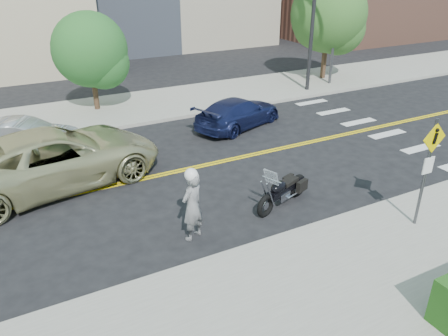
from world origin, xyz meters
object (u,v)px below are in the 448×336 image
motorcycle (283,184)px  parked_car_blue (238,113)px  motorcyclist (192,204)px  suv (56,158)px  parked_car_silver (24,137)px  pedestrian_sign (428,163)px

motorcycle → parked_car_blue: motorcycle is taller
motorcyclist → motorcycle: bearing=161.5°
motorcycle → suv: 7.22m
motorcyclist → parked_car_blue: motorcyclist is taller
suv → parked_car_blue: suv is taller
parked_car_silver → parked_car_blue: size_ratio=0.89×
motorcycle → parked_car_silver: size_ratio=0.58×
motorcyclist → suv: motorcyclist is taller
motorcycle → parked_car_blue: (2.16, 6.50, -0.05)m
pedestrian_sign → parked_car_blue: (-0.30, 9.24, -1.32)m
parked_car_silver → parked_car_blue: parked_car_silver is taller
motorcyclist → parked_car_silver: 8.75m
motorcycle → motorcyclist: bearing=166.0°
suv → parked_car_blue: (7.81, 2.01, -0.29)m
pedestrian_sign → suv: pedestrian_sign is taller
suv → parked_car_silver: bearing=1.4°
motorcyclist → parked_car_blue: size_ratio=0.46×
suv → parked_car_blue: bearing=-86.0°
pedestrian_sign → parked_car_silver: 13.78m
motorcycle → pedestrian_sign: bearing=-68.3°
pedestrian_sign → motorcycle: (-2.47, 2.74, -1.27)m
suv → pedestrian_sign: bearing=-142.1°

